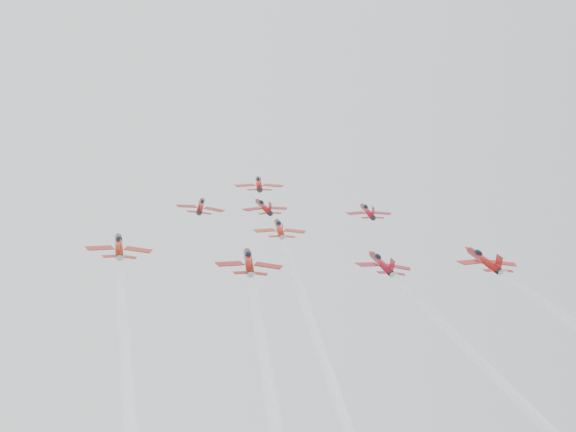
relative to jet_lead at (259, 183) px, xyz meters
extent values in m
cylinder|color=#AC1310|center=(0.00, -0.37, -0.25)|extent=(1.18, 10.21, 5.54)
cone|color=#AC1310|center=(0.00, 5.56, 2.48)|extent=(1.18, 2.63, 2.05)
cone|color=black|center=(0.00, -5.81, -2.76)|extent=(1.18, 1.66, 1.61)
ellipsoid|color=black|center=(0.00, 1.64, 1.26)|extent=(1.07, 2.54, 1.86)
cube|color=#AC1310|center=(-2.89, -1.12, -0.66)|extent=(4.42, 2.96, 0.90)
cube|color=#AC1310|center=(2.89, -1.12, -0.66)|extent=(4.42, 2.96, 0.90)
cube|color=#AC1310|center=(0.00, -5.18, -1.06)|extent=(0.13, 2.64, 2.75)
cube|color=#AC1310|center=(-1.50, -4.84, -2.31)|extent=(2.12, 1.47, 0.53)
cube|color=#AC1310|center=(1.50, -4.84, -2.31)|extent=(2.12, 1.47, 0.53)
cylinder|color=maroon|center=(-13.67, -19.04, -8.86)|extent=(1.01, 8.73, 4.75)
cone|color=maroon|center=(-13.67, -13.97, -6.52)|extent=(1.01, 2.25, 1.76)
cone|color=black|center=(-13.67, -23.69, -11.00)|extent=(1.01, 1.42, 1.37)
ellipsoid|color=black|center=(-13.67, -17.32, -7.56)|extent=(0.92, 2.17, 1.59)
cube|color=maroon|center=(-16.14, -19.69, -9.21)|extent=(3.78, 2.53, 0.77)
cube|color=maroon|center=(-11.20, -19.69, -9.21)|extent=(3.78, 2.53, 0.77)
cube|color=maroon|center=(-13.67, -23.16, -9.55)|extent=(0.11, 2.26, 2.35)
cube|color=maroon|center=(-14.95, -22.86, -10.62)|extent=(1.81, 1.26, 0.45)
cube|color=maroon|center=(-12.39, -22.86, -10.62)|extent=(1.81, 1.26, 0.45)
cylinder|color=maroon|center=(-2.03, -18.03, -8.39)|extent=(0.98, 8.47, 4.60)
cone|color=maroon|center=(-2.03, -13.11, -6.13)|extent=(0.98, 2.18, 1.70)
cone|color=black|center=(-2.03, -22.55, -10.47)|extent=(0.98, 1.38, 1.33)
ellipsoid|color=black|center=(-2.03, -16.36, -7.14)|extent=(0.89, 2.11, 1.54)
cube|color=maroon|center=(-4.43, -18.66, -8.73)|extent=(3.67, 2.46, 0.75)
cube|color=maroon|center=(0.37, -18.66, -8.73)|extent=(3.67, 2.46, 0.75)
cube|color=maroon|center=(-2.03, -22.03, -9.06)|extent=(0.11, 2.19, 2.28)
cube|color=maroon|center=(-3.27, -21.74, -10.10)|extent=(1.76, 1.22, 0.44)
cube|color=maroon|center=(-0.79, -21.74, -10.10)|extent=(1.76, 1.22, 0.44)
cylinder|color=maroon|center=(17.61, -18.43, -8.58)|extent=(1.00, 8.65, 4.70)
cone|color=maroon|center=(17.61, -13.41, -6.26)|extent=(1.00, 2.23, 1.74)
cone|color=black|center=(17.61, -23.04, -10.70)|extent=(1.00, 1.41, 1.36)
ellipsoid|color=black|center=(17.61, -16.73, -7.29)|extent=(0.91, 2.15, 1.58)
cube|color=maroon|center=(15.17, -19.07, -8.92)|extent=(3.75, 2.51, 0.77)
cube|color=maroon|center=(20.06, -19.07, -8.92)|extent=(3.75, 2.51, 0.77)
cube|color=maroon|center=(17.61, -22.51, -9.26)|extent=(0.11, 2.24, 2.33)
cube|color=maroon|center=(16.34, -22.22, -10.32)|extent=(1.80, 1.25, 0.45)
cube|color=maroon|center=(18.88, -22.22, -10.32)|extent=(1.80, 1.25, 0.45)
cylinder|color=#B32211|center=(-1.71, -31.15, -14.44)|extent=(1.02, 8.84, 4.80)
cone|color=#B32211|center=(-1.71, -26.02, -12.07)|extent=(1.02, 2.28, 1.78)
cone|color=black|center=(-1.71, -35.86, -16.61)|extent=(1.02, 1.44, 1.39)
ellipsoid|color=black|center=(-1.71, -29.41, -13.13)|extent=(0.93, 2.20, 1.61)
cube|color=#B32211|center=(-4.21, -31.81, -14.79)|extent=(3.83, 2.57, 0.78)
cube|color=#B32211|center=(0.79, -31.81, -14.79)|extent=(3.83, 2.57, 0.78)
cube|color=#B32211|center=(-1.71, -35.32, -15.14)|extent=(0.11, 2.29, 2.38)
cube|color=#B32211|center=(-3.01, -35.02, -16.22)|extent=(1.84, 1.27, 0.46)
cube|color=#B32211|center=(-0.42, -35.02, -16.22)|extent=(1.84, 1.27, 0.46)
cylinder|color=white|center=(-1.71, -74.06, -34.21)|extent=(1.30, 76.27, 36.08)
cylinder|color=#A21F0F|center=(-27.55, -42.27, -19.56)|extent=(1.10, 9.58, 5.21)
cone|color=#A21F0F|center=(-27.55, -36.70, -17.00)|extent=(1.10, 2.47, 1.93)
cone|color=black|center=(-27.55, -47.37, -21.91)|extent=(1.10, 1.56, 1.51)
ellipsoid|color=black|center=(-27.55, -40.38, -18.14)|extent=(1.00, 2.38, 1.75)
cube|color=#A21F0F|center=(-30.26, -42.98, -19.94)|extent=(4.15, 2.78, 0.85)
cube|color=#A21F0F|center=(-24.84, -42.98, -19.94)|extent=(4.15, 2.78, 0.85)
cube|color=#A21F0F|center=(-27.55, -46.78, -20.32)|extent=(0.12, 2.48, 2.58)
cube|color=#A21F0F|center=(-28.96, -46.46, -21.49)|extent=(1.99, 1.38, 0.49)
cube|color=#A21F0F|center=(-26.15, -46.46, -21.49)|extent=(1.99, 1.38, 0.49)
cylinder|color=white|center=(-27.55, -88.78, -40.99)|extent=(1.41, 82.66, 39.10)
cylinder|color=maroon|center=(-9.39, -47.60, -22.02)|extent=(1.11, 9.67, 5.25)
cone|color=maroon|center=(-9.39, -41.98, -19.43)|extent=(1.11, 2.49, 1.95)
cone|color=black|center=(-9.39, -52.75, -24.39)|extent=(1.11, 1.57, 1.52)
ellipsoid|color=black|center=(-9.39, -45.69, -20.58)|extent=(1.01, 2.41, 1.76)
cube|color=maroon|center=(-12.12, -48.31, -22.40)|extent=(4.19, 2.81, 0.86)
cube|color=maroon|center=(-6.65, -48.31, -22.40)|extent=(4.19, 2.81, 0.86)
cube|color=maroon|center=(-9.39, -52.15, -22.78)|extent=(0.12, 2.50, 2.60)
cube|color=maroon|center=(-10.81, -51.83, -23.97)|extent=(2.01, 1.39, 0.50)
cube|color=maroon|center=(-7.97, -51.83, -23.97)|extent=(2.01, 1.39, 0.50)
cylinder|color=maroon|center=(10.65, -46.83, -21.66)|extent=(1.00, 8.66, 4.70)
cone|color=maroon|center=(10.65, -41.80, -19.35)|extent=(1.00, 2.23, 1.74)
cone|color=black|center=(10.65, -51.44, -23.79)|extent=(1.00, 1.41, 1.36)
ellipsoid|color=black|center=(10.65, -45.12, -20.38)|extent=(0.91, 2.15, 1.58)
cube|color=maroon|center=(8.20, -47.47, -22.01)|extent=(3.75, 2.51, 0.77)
cube|color=maroon|center=(13.10, -47.47, -22.01)|extent=(3.75, 2.51, 0.77)
cube|color=maroon|center=(10.65, -50.91, -22.35)|extent=(0.11, 2.24, 2.33)
cube|color=maroon|center=(9.38, -50.62, -23.41)|extent=(1.80, 1.25, 0.45)
cube|color=maroon|center=(11.92, -50.62, -23.41)|extent=(1.80, 1.25, 0.45)
cylinder|color=white|center=(10.65, -88.86, -41.03)|extent=(1.27, 74.71, 35.34)
cylinder|color=#A3110F|center=(28.30, -44.22, -20.46)|extent=(1.13, 9.83, 5.34)
cone|color=#A3110F|center=(28.30, -38.51, -17.83)|extent=(1.13, 2.53, 1.98)
cone|color=black|center=(28.30, -49.46, -22.88)|extent=(1.13, 1.60, 1.55)
ellipsoid|color=black|center=(28.30, -42.28, -19.00)|extent=(1.03, 2.45, 1.79)
cube|color=#A3110F|center=(25.52, -44.95, -20.85)|extent=(4.26, 2.85, 0.87)
cube|color=#A3110F|center=(31.08, -44.95, -20.85)|extent=(4.26, 2.85, 0.87)
cube|color=#A3110F|center=(28.30, -48.85, -21.24)|extent=(0.12, 2.55, 2.65)
cube|color=#A3110F|center=(26.86, -48.52, -22.44)|extent=(2.04, 1.42, 0.51)
cube|color=#A3110F|center=(29.74, -48.52, -22.44)|extent=(2.04, 1.42, 0.51)
camera|label=1|loc=(-26.97, -159.60, -35.04)|focal=50.00mm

